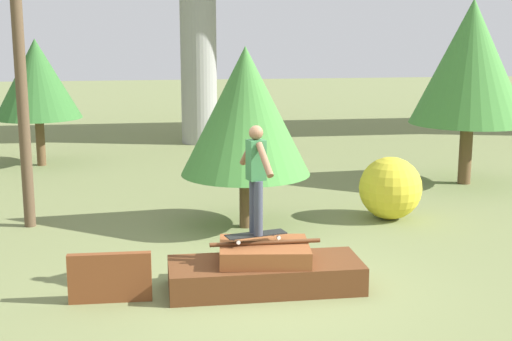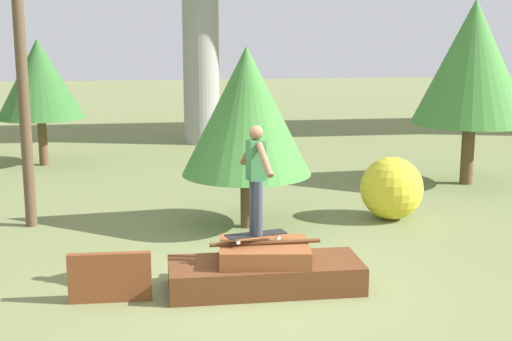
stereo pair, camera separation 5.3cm
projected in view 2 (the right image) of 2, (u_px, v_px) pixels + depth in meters
The scene contains 10 objects.
ground_plane at pixel (265, 289), 9.79m from camera, with size 80.00×80.00×0.00m, color olive.
scrap_pile at pixel (265, 270), 9.75m from camera, with size 2.63×1.09×0.69m.
scrap_plank_loose at pixel (110, 277), 9.28m from camera, with size 1.08×0.14×0.66m.
skateboard at pixel (256, 235), 9.67m from camera, with size 0.87×0.42×0.09m.
skater at pixel (256, 173), 9.50m from camera, with size 0.33×1.04×1.48m.
utility_pole at pixel (17, 2), 12.13m from camera, with size 1.30×0.20×7.64m.
tree_behind_left at pixel (246, 111), 12.42m from camera, with size 2.29×2.29×3.22m.
tree_behind_right at pixel (473, 62), 15.83m from camera, with size 2.63×2.63×4.16m.
tree_mid_back at pixel (39, 79), 18.14m from camera, with size 2.20×2.20×3.25m.
bush_yellow_flowering at pixel (392, 188), 13.26m from camera, with size 1.17×1.17×1.17m.
Camera 2 is at (-1.43, -9.16, 3.53)m, focal length 50.00 mm.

